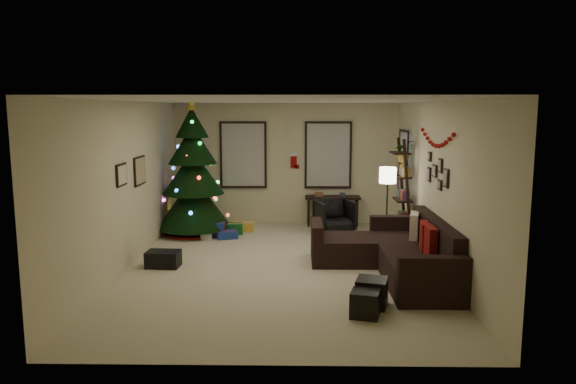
% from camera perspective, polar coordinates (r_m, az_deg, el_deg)
% --- Properties ---
extents(floor, '(7.00, 7.00, 0.00)m').
position_cam_1_polar(floor, '(9.03, -0.70, -7.81)').
color(floor, beige).
rests_on(floor, ground).
extents(ceiling, '(7.00, 7.00, 0.00)m').
position_cam_1_polar(ceiling, '(8.66, -0.74, 9.59)').
color(ceiling, white).
rests_on(ceiling, floor).
extents(wall_back, '(5.00, 0.00, 5.00)m').
position_cam_1_polar(wall_back, '(12.22, -0.24, 2.99)').
color(wall_back, beige).
rests_on(wall_back, floor).
extents(wall_front, '(5.00, 0.00, 5.00)m').
position_cam_1_polar(wall_front, '(5.30, -1.82, -4.58)').
color(wall_front, beige).
rests_on(wall_front, floor).
extents(wall_left, '(0.00, 7.00, 7.00)m').
position_cam_1_polar(wall_left, '(9.16, -16.55, 0.71)').
color(wall_left, beige).
rests_on(wall_left, floor).
extents(wall_right, '(0.00, 7.00, 7.00)m').
position_cam_1_polar(wall_right, '(9.02, 15.36, 0.64)').
color(wall_right, beige).
rests_on(wall_right, floor).
extents(window_back_left, '(1.05, 0.06, 1.50)m').
position_cam_1_polar(window_back_left, '(12.22, -4.71, 3.91)').
color(window_back_left, '#728CB2').
rests_on(window_back_left, wall_back).
extents(window_back_right, '(1.05, 0.06, 1.50)m').
position_cam_1_polar(window_back_right, '(12.18, 4.23, 3.90)').
color(window_back_right, '#728CB2').
rests_on(window_back_right, wall_back).
extents(window_right_wall, '(0.06, 0.90, 1.30)m').
position_cam_1_polar(window_right_wall, '(11.47, 12.11, 3.18)').
color(window_right_wall, '#728CB2').
rests_on(window_right_wall, wall_right).
extents(christmas_tree, '(1.53, 1.53, 2.85)m').
position_cam_1_polar(christmas_tree, '(11.30, -9.93, 1.52)').
color(christmas_tree, black).
rests_on(christmas_tree, floor).
extents(presents, '(1.50, 1.01, 0.30)m').
position_cam_1_polar(presents, '(11.31, -7.35, -3.89)').
color(presents, '#14591E').
rests_on(presents, floor).
extents(sofa, '(1.99, 2.89, 0.90)m').
position_cam_1_polar(sofa, '(8.79, 11.28, -6.46)').
color(sofa, black).
rests_on(sofa, floor).
extents(pillow_red_a, '(0.13, 0.45, 0.45)m').
position_cam_1_polar(pillow_red_a, '(8.28, 14.65, -5.04)').
color(pillow_red_a, maroon).
rests_on(pillow_red_a, sofa).
extents(pillow_red_b, '(0.17, 0.44, 0.43)m').
position_cam_1_polar(pillow_red_b, '(8.58, 14.15, -4.54)').
color(pillow_red_b, maroon).
rests_on(pillow_red_b, sofa).
extents(pillow_cream, '(0.24, 0.48, 0.46)m').
position_cam_1_polar(pillow_cream, '(9.28, 13.13, -3.57)').
color(pillow_cream, beige).
rests_on(pillow_cream, sofa).
extents(ottoman_near, '(0.48, 0.48, 0.37)m').
position_cam_1_polar(ottoman_near, '(7.32, 8.78, -10.39)').
color(ottoman_near, black).
rests_on(ottoman_near, floor).
extents(ottoman_far, '(0.42, 0.42, 0.33)m').
position_cam_1_polar(ottoman_far, '(6.97, 8.11, -11.54)').
color(ottoman_far, black).
rests_on(ottoman_far, floor).
extents(desk, '(1.21, 0.43, 0.65)m').
position_cam_1_polar(desk, '(12.06, 4.70, -0.82)').
color(desk, black).
rests_on(desk, floor).
extents(desk_chair, '(0.82, 0.79, 0.69)m').
position_cam_1_polar(desk_chair, '(11.47, 4.88, -2.50)').
color(desk_chair, black).
rests_on(desk_chair, floor).
extents(bookshelf, '(0.30, 0.59, 2.03)m').
position_cam_1_polar(bookshelf, '(10.62, 12.06, -0.09)').
color(bookshelf, black).
rests_on(bookshelf, floor).
extents(potted_plant, '(0.63, 0.59, 0.55)m').
position_cam_1_polar(potted_plant, '(10.61, 12.11, 4.57)').
color(potted_plant, '#4C4C4C').
rests_on(potted_plant, bookshelf).
extents(floor_lamp, '(0.32, 0.32, 1.49)m').
position_cam_1_polar(floor_lamp, '(10.30, 10.43, 1.20)').
color(floor_lamp, black).
rests_on(floor_lamp, floor).
extents(art_map, '(0.04, 0.60, 0.50)m').
position_cam_1_polar(art_map, '(9.76, -15.33, 2.17)').
color(art_map, black).
rests_on(art_map, wall_left).
extents(art_abstract, '(0.04, 0.45, 0.35)m').
position_cam_1_polar(art_abstract, '(8.83, -17.10, 1.74)').
color(art_abstract, black).
rests_on(art_abstract, wall_left).
extents(gallery, '(0.03, 1.25, 0.54)m').
position_cam_1_polar(gallery, '(8.92, 15.41, 1.99)').
color(gallery, black).
rests_on(gallery, wall_right).
extents(garland, '(0.08, 1.90, 0.30)m').
position_cam_1_polar(garland, '(8.90, 15.30, 5.45)').
color(garland, '#A5140C').
rests_on(garland, wall_right).
extents(stocking_left, '(0.20, 0.05, 0.36)m').
position_cam_1_polar(stocking_left, '(12.25, -0.90, 3.36)').
color(stocking_left, '#990F0C').
rests_on(stocking_left, wall_back).
extents(stocking_right, '(0.20, 0.05, 0.36)m').
position_cam_1_polar(stocking_right, '(12.18, 0.64, 3.37)').
color(stocking_right, '#990F0C').
rests_on(stocking_right, wall_back).
extents(storage_bin, '(0.55, 0.39, 0.27)m').
position_cam_1_polar(storage_bin, '(9.19, -12.97, -6.87)').
color(storage_bin, black).
rests_on(storage_bin, floor).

